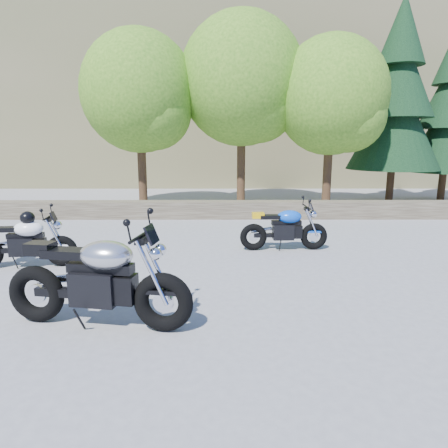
% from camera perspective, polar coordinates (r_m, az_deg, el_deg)
% --- Properties ---
extents(ground, '(90.00, 90.00, 0.00)m').
position_cam_1_polar(ground, '(6.51, -1.75, -8.27)').
color(ground, gray).
rests_on(ground, ground).
extents(stone_wall, '(22.00, 0.55, 0.50)m').
position_cam_1_polar(stone_wall, '(11.79, -1.03, 2.06)').
color(stone_wall, '#443B2D').
rests_on(stone_wall, ground).
extents(hillside, '(80.00, 30.00, 15.00)m').
position_cam_1_polar(hillside, '(34.64, 4.83, 20.42)').
color(hillside, '#64653F').
rests_on(hillside, ground).
extents(tree_decid_left, '(3.67, 3.67, 5.62)m').
position_cam_1_polar(tree_decid_left, '(13.58, -11.62, 17.43)').
color(tree_decid_left, '#382314').
rests_on(tree_decid_left, ground).
extents(tree_decid_mid, '(4.08, 4.08, 6.24)m').
position_cam_1_polar(tree_decid_mid, '(13.80, 3.03, 19.25)').
color(tree_decid_mid, '#382314').
rests_on(tree_decid_mid, ground).
extents(tree_decid_right, '(3.54, 3.54, 5.41)m').
position_cam_1_polar(tree_decid_right, '(13.58, 15.56, 16.67)').
color(tree_decid_right, '#382314').
rests_on(tree_decid_right, ground).
extents(conifer_near, '(3.17, 3.17, 7.06)m').
position_cam_1_polar(conifer_near, '(15.60, 23.52, 16.12)').
color(conifer_near, '#382314').
rests_on(conifer_near, ground).
extents(silver_bike, '(2.37, 0.75, 1.19)m').
position_cam_1_polar(silver_bike, '(5.07, -17.50, -7.79)').
color(silver_bike, black).
rests_on(silver_bike, ground).
extents(white_bike, '(1.85, 0.58, 1.02)m').
position_cam_1_polar(white_bike, '(7.96, -26.79, -2.08)').
color(white_bike, black).
rests_on(white_bike, ground).
extents(blue_bike, '(1.84, 0.58, 0.92)m').
position_cam_1_polar(blue_bike, '(8.37, 8.65, -0.69)').
color(blue_bike, black).
rests_on(blue_bike, ground).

